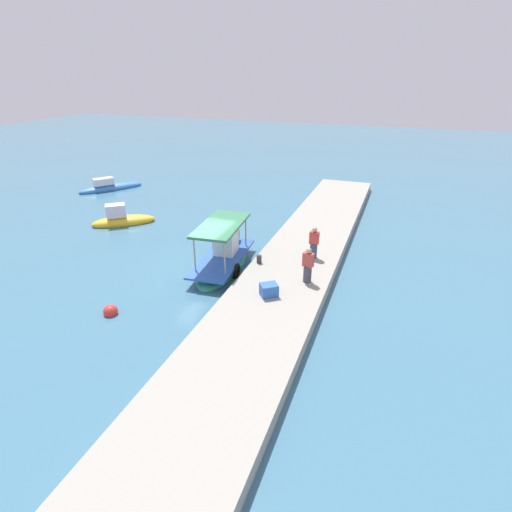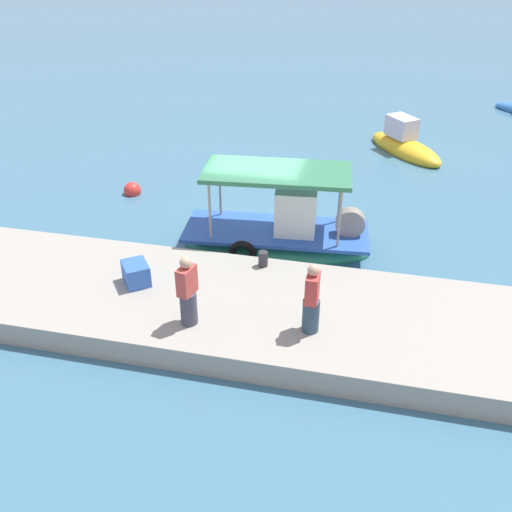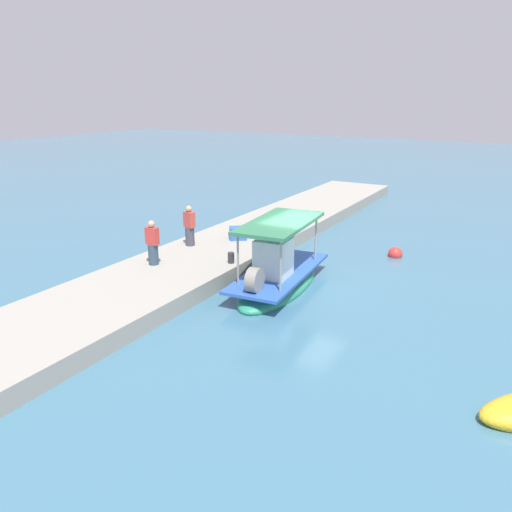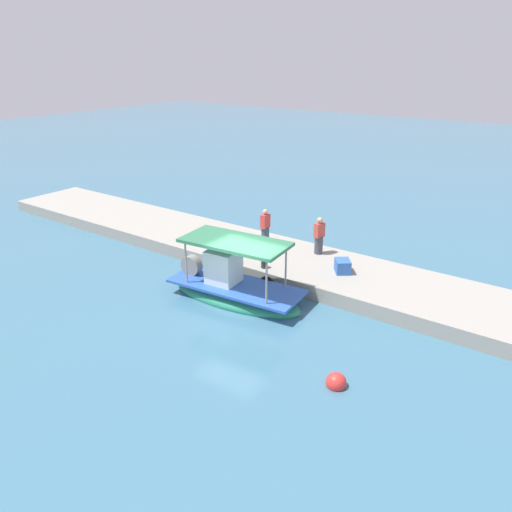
# 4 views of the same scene
# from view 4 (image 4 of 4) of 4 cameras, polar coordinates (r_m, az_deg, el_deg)

# --- Properties ---
(ground_plane) EXTENTS (120.00, 120.00, 0.00)m
(ground_plane) POSITION_cam_4_polar(r_m,az_deg,el_deg) (17.74, -2.05, -6.49)
(ground_plane) COLOR #3D6D86
(dock_quay) EXTENTS (36.00, 3.98, 0.58)m
(dock_quay) POSITION_cam_4_polar(r_m,az_deg,el_deg) (20.82, 5.07, -1.09)
(dock_quay) COLOR #9A968B
(dock_quay) RESTS_ON ground_plane
(main_fishing_boat) EXTENTS (5.49, 2.40, 2.71)m
(main_fishing_boat) POSITION_cam_4_polar(r_m,az_deg,el_deg) (18.48, -2.61, -3.74)
(main_fishing_boat) COLOR #298C69
(main_fishing_boat) RESTS_ON ground_plane
(fisherman_near_bollard) EXTENTS (0.44, 0.51, 1.63)m
(fisherman_near_bollard) POSITION_cam_4_polar(r_m,az_deg,el_deg) (21.13, 7.35, 2.18)
(fisherman_near_bollard) COLOR #414251
(fisherman_near_bollard) RESTS_ON dock_quay
(fisherman_by_crate) EXTENTS (0.36, 0.46, 1.62)m
(fisherman_by_crate) POSITION_cam_4_polar(r_m,az_deg,el_deg) (22.12, 1.09, 3.28)
(fisherman_by_crate) COLOR #314859
(fisherman_by_crate) RESTS_ON dock_quay
(mooring_bollard) EXTENTS (0.24, 0.24, 0.39)m
(mooring_bollard) POSITION_cam_4_polar(r_m,az_deg,el_deg) (19.73, 0.93, -0.85)
(mooring_bollard) COLOR #2D2D33
(mooring_bollard) RESTS_ON dock_quay
(cargo_crate) EXTENTS (0.86, 0.89, 0.52)m
(cargo_crate) POSITION_cam_4_polar(r_m,az_deg,el_deg) (19.60, 10.04, -1.16)
(cargo_crate) COLOR blue
(cargo_crate) RESTS_ON dock_quay
(marker_buoy) EXTENTS (0.59, 0.59, 0.59)m
(marker_buoy) POSITION_cam_4_polar(r_m,az_deg,el_deg) (14.27, 9.30, -14.31)
(marker_buoy) COLOR red
(marker_buoy) RESTS_ON ground_plane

